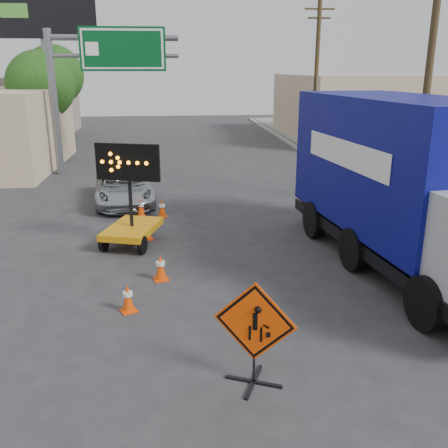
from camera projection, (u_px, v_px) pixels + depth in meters
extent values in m
plane|color=#2D2D30|center=(233.00, 379.00, 8.42)|extent=(100.00, 100.00, 0.00)
cube|color=gray|center=(347.00, 179.00, 23.35)|extent=(0.40, 60.00, 0.12)
cube|color=gray|center=(395.00, 178.00, 23.57)|extent=(4.00, 60.00, 0.15)
cube|color=#C6AA8F|center=(357.00, 107.00, 37.49)|extent=(10.00, 14.00, 4.60)
cylinder|color=slate|center=(54.00, 104.00, 23.88)|extent=(0.36, 0.36, 6.80)
cylinder|color=slate|center=(114.00, 38.00, 23.28)|extent=(6.00, 0.28, 0.28)
cylinder|color=slate|center=(115.00, 56.00, 23.51)|extent=(6.00, 0.20, 0.20)
cube|color=#05441C|center=(123.00, 49.00, 23.35)|extent=(4.00, 0.10, 2.00)
cube|color=silver|center=(123.00, 49.00, 23.28)|extent=(3.80, 0.01, 1.80)
cylinder|color=slate|center=(48.00, 77.00, 30.96)|extent=(0.44, 0.44, 9.00)
cube|color=silver|center=(44.00, 11.00, 29.70)|extent=(6.00, 0.25, 3.00)
cube|color=black|center=(44.00, 11.00, 29.56)|extent=(6.10, 0.04, 3.10)
cylinder|color=#44331D|center=(427.00, 84.00, 17.36)|extent=(0.26, 0.26, 9.00)
cylinder|color=#44331D|center=(316.00, 78.00, 30.65)|extent=(0.26, 0.26, 9.00)
cube|color=#44331D|center=(320.00, 9.00, 29.49)|extent=(1.80, 0.10, 0.10)
cube|color=#44331D|center=(319.00, 18.00, 29.64)|extent=(1.40, 0.10, 0.10)
cylinder|color=#44331D|center=(46.00, 132.00, 28.06)|extent=(0.28, 0.28, 3.25)
sphere|color=#1B4513|center=(41.00, 85.00, 27.30)|extent=(3.71, 3.71, 3.71)
cylinder|color=#44331D|center=(58.00, 116.00, 35.51)|extent=(0.28, 0.28, 3.58)
sphere|color=#1B4513|center=(54.00, 75.00, 34.67)|extent=(4.10, 4.10, 4.10)
cube|color=black|center=(254.00, 382.00, 8.31)|extent=(0.92, 0.45, 0.04)
cube|color=black|center=(254.00, 382.00, 8.31)|extent=(0.45, 0.92, 0.04)
cylinder|color=black|center=(254.00, 363.00, 8.20)|extent=(0.04, 0.04, 0.76)
cube|color=#F74505|center=(255.00, 322.00, 7.98)|extent=(1.27, 0.58, 1.38)
cube|color=black|center=(255.00, 322.00, 7.98)|extent=(1.18, 0.52, 1.29)
cube|color=orange|center=(132.00, 229.00, 14.78)|extent=(1.83, 2.39, 0.19)
cylinder|color=black|center=(130.00, 189.00, 14.42)|extent=(0.11, 0.11, 2.32)
cube|color=black|center=(128.00, 162.00, 14.18)|extent=(1.85, 0.66, 1.06)
imported|color=#AFB1B6|center=(124.00, 187.00, 19.32)|extent=(2.70, 4.90, 1.30)
cube|color=black|center=(405.00, 244.00, 12.86)|extent=(3.69, 9.28, 0.34)
cube|color=#080862|center=(398.00, 162.00, 13.13)|extent=(3.58, 7.27, 3.39)
cube|color=#F74505|center=(129.00, 310.00, 10.78)|extent=(0.43, 0.43, 0.03)
cone|color=#F74505|center=(128.00, 297.00, 10.68)|extent=(0.25, 0.25, 0.62)
cylinder|color=silver|center=(128.00, 294.00, 10.66)|extent=(0.21, 0.21, 0.09)
cube|color=#F74505|center=(161.00, 279.00, 12.38)|extent=(0.42, 0.42, 0.03)
cone|color=#F74505|center=(161.00, 266.00, 12.28)|extent=(0.27, 0.27, 0.66)
cylinder|color=silver|center=(160.00, 263.00, 12.26)|extent=(0.22, 0.22, 0.10)
cube|color=#F74505|center=(147.00, 239.00, 15.33)|extent=(0.38, 0.38, 0.03)
cone|color=#F74505|center=(147.00, 229.00, 15.24)|extent=(0.25, 0.25, 0.62)
cylinder|color=silver|center=(147.00, 226.00, 15.22)|extent=(0.21, 0.21, 0.09)
cube|color=#F74505|center=(141.00, 217.00, 17.58)|extent=(0.49, 0.49, 0.03)
cone|color=#F74505|center=(141.00, 207.00, 17.48)|extent=(0.29, 0.29, 0.70)
cylinder|color=silver|center=(141.00, 205.00, 17.45)|extent=(0.24, 0.24, 0.10)
cube|color=#F74505|center=(162.00, 217.00, 17.64)|extent=(0.38, 0.38, 0.03)
cone|color=#F74505|center=(162.00, 208.00, 17.54)|extent=(0.26, 0.26, 0.62)
cylinder|color=silver|center=(162.00, 206.00, 17.52)|extent=(0.21, 0.21, 0.09)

